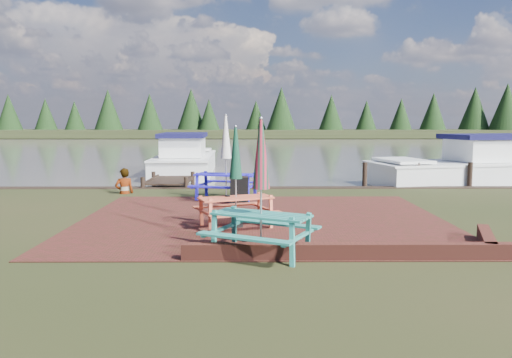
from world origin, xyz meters
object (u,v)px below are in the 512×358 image
object	(u,v)px
chalkboard	(239,191)
boat_near	(476,169)
picnic_table_blue	(226,170)
picnic_table_teal	(261,207)
picnic_table_red	(236,192)
person	(124,169)
jetty	(181,173)
boat_jetty	(185,161)

from	to	relation	value
chalkboard	boat_near	bearing A→B (deg)	23.95
picnic_table_blue	picnic_table_teal	bearing A→B (deg)	-65.73
picnic_table_teal	boat_near	xyz separation A→B (m)	(9.14, 11.52, -0.39)
picnic_table_red	chalkboard	size ratio (longest dim) A/B	2.78
boat_near	person	size ratio (longest dim) A/B	5.22
chalkboard	jetty	bearing A→B (deg)	101.05
boat_jetty	person	size ratio (longest dim) A/B	4.62
picnic_table_red	boat_jetty	xyz separation A→B (m)	(-2.96, 13.29, -0.34)
picnic_table_red	boat_near	distance (m)	13.34
picnic_table_teal	boat_jetty	distance (m)	16.02
picnic_table_teal	chalkboard	xyz separation A→B (m)	(-0.55, 5.38, -0.44)
picnic_table_red	person	xyz separation A→B (m)	(-3.98, 5.40, 0.04)
picnic_table_blue	person	bearing A→B (deg)	176.15
boat_jetty	person	xyz separation A→B (m)	(-1.01, -7.88, 0.38)
jetty	picnic_table_blue	bearing A→B (deg)	-70.87
boat_near	person	distance (m)	14.17
picnic_table_teal	jetty	size ratio (longest dim) A/B	0.28
picnic_table_teal	boat_jetty	xyz separation A→B (m)	(-3.51, 15.63, -0.40)
boat_jetty	person	world-z (taller)	boat_jetty
person	picnic_table_teal	bearing A→B (deg)	99.54
picnic_table_red	boat_jetty	world-z (taller)	picnic_table_red
picnic_table_red	person	size ratio (longest dim) A/B	1.36
picnic_table_blue	boat_near	distance (m)	11.31
chalkboard	jetty	size ratio (longest dim) A/B	0.09
picnic_table_red	jetty	distance (m)	11.52
picnic_table_teal	picnic_table_red	world-z (taller)	picnic_table_teal
picnic_table_teal	boat_jetty	world-z (taller)	picnic_table_teal
picnic_table_red	person	bearing A→B (deg)	104.50
picnic_table_blue	boat_jetty	bearing A→B (deg)	120.99
person	boat_jetty	bearing A→B (deg)	-118.03
jetty	boat_near	distance (m)	12.71
picnic_table_teal	person	xyz separation A→B (m)	(-4.52, 7.74, -0.02)
picnic_table_red	jetty	xyz separation A→B (m)	(-2.87, 11.13, -0.70)
picnic_table_blue	boat_jetty	xyz separation A→B (m)	(-2.51, 9.13, -0.45)
picnic_table_red	chalkboard	distance (m)	3.06
picnic_table_blue	person	xyz separation A→B (m)	(-3.53, 1.24, -0.07)
picnic_table_blue	boat_near	xyz separation A→B (m)	(10.13, 5.02, -0.44)
picnic_table_teal	chalkboard	bearing A→B (deg)	122.86
picnic_table_red	person	world-z (taller)	picnic_table_red
picnic_table_teal	jetty	world-z (taller)	picnic_table_teal
picnic_table_blue	chalkboard	xyz separation A→B (m)	(0.44, -1.12, -0.49)
picnic_table_red	picnic_table_blue	distance (m)	4.18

